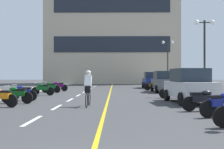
# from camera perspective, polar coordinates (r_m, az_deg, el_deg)

# --- Properties ---
(ground_plane) EXTENTS (140.00, 140.00, 0.00)m
(ground_plane) POSITION_cam_1_polar(r_m,az_deg,el_deg) (24.57, -0.98, -3.55)
(ground_plane) COLOR #38383A
(curb_left) EXTENTS (2.40, 72.00, 0.12)m
(curb_left) POSITION_cam_1_polar(r_m,az_deg,el_deg) (28.65, -15.37, -2.93)
(curb_left) COLOR #B7B2A8
(curb_left) RESTS_ON ground
(curb_right) EXTENTS (2.40, 72.00, 0.12)m
(curb_right) POSITION_cam_1_polar(r_m,az_deg,el_deg) (28.32, 13.94, -2.97)
(curb_right) COLOR #B7B2A8
(curb_right) RESTS_ON ground
(lane_dash_1) EXTENTS (0.14, 2.20, 0.01)m
(lane_dash_1) POSITION_cam_1_polar(r_m,az_deg,el_deg) (9.99, -15.06, -8.55)
(lane_dash_1) COLOR silver
(lane_dash_1) RESTS_ON ground
(lane_dash_2) EXTENTS (0.14, 2.20, 0.01)m
(lane_dash_2) POSITION_cam_1_polar(r_m,az_deg,el_deg) (13.86, -10.57, -6.19)
(lane_dash_2) COLOR silver
(lane_dash_2) RESTS_ON ground
(lane_dash_3) EXTENTS (0.14, 2.20, 0.01)m
(lane_dash_3) POSITION_cam_1_polar(r_m,az_deg,el_deg) (17.78, -8.07, -4.85)
(lane_dash_3) COLOR silver
(lane_dash_3) RESTS_ON ground
(lane_dash_4) EXTENTS (0.14, 2.20, 0.01)m
(lane_dash_4) POSITION_cam_1_polar(r_m,az_deg,el_deg) (21.73, -6.48, -3.99)
(lane_dash_4) COLOR silver
(lane_dash_4) RESTS_ON ground
(lane_dash_5) EXTENTS (0.14, 2.20, 0.01)m
(lane_dash_5) POSITION_cam_1_polar(r_m,az_deg,el_deg) (25.70, -5.38, -3.39)
(lane_dash_5) COLOR silver
(lane_dash_5) RESTS_ON ground
(lane_dash_6) EXTENTS (0.14, 2.20, 0.01)m
(lane_dash_6) POSITION_cam_1_polar(r_m,az_deg,el_deg) (29.67, -4.58, -2.95)
(lane_dash_6) COLOR silver
(lane_dash_6) RESTS_ON ground
(lane_dash_7) EXTENTS (0.14, 2.20, 0.01)m
(lane_dash_7) POSITION_cam_1_polar(r_m,az_deg,el_deg) (33.66, -3.97, -2.61)
(lane_dash_7) COLOR silver
(lane_dash_7) RESTS_ON ground
(lane_dash_8) EXTENTS (0.14, 2.20, 0.01)m
(lane_dash_8) POSITION_cam_1_polar(r_m,az_deg,el_deg) (37.64, -3.49, -2.35)
(lane_dash_8) COLOR silver
(lane_dash_8) RESTS_ON ground
(lane_dash_9) EXTENTS (0.14, 2.20, 0.01)m
(lane_dash_9) POSITION_cam_1_polar(r_m,az_deg,el_deg) (41.63, -3.10, -2.14)
(lane_dash_9) COLOR silver
(lane_dash_9) RESTS_ON ground
(lane_dash_10) EXTENTS (0.14, 2.20, 0.01)m
(lane_dash_10) POSITION_cam_1_polar(r_m,az_deg,el_deg) (45.62, -2.78, -1.96)
(lane_dash_10) COLOR silver
(lane_dash_10) RESTS_ON ground
(lane_dash_11) EXTENTS (0.14, 2.20, 0.01)m
(lane_dash_11) POSITION_cam_1_polar(r_m,az_deg,el_deg) (49.61, -2.51, -1.81)
(lane_dash_11) COLOR silver
(lane_dash_11) RESTS_ON ground
(centre_line_yellow) EXTENTS (0.12, 66.00, 0.01)m
(centre_line_yellow) POSITION_cam_1_polar(r_m,az_deg,el_deg) (27.56, -0.29, -3.17)
(centre_line_yellow) COLOR gold
(centre_line_yellow) RESTS_ON ground
(office_building) EXTENTS (22.68, 7.43, 21.74)m
(office_building) POSITION_cam_1_polar(r_m,az_deg,el_deg) (53.02, 0.02, 10.09)
(office_building) COLOR #BCAD93
(office_building) RESTS_ON ground
(street_lamp_mid) EXTENTS (1.46, 0.36, 5.29)m
(street_lamp_mid) POSITION_cam_1_polar(r_m,az_deg,el_deg) (22.25, 17.36, 6.34)
(street_lamp_mid) COLOR black
(street_lamp_mid) RESTS_ON curb_right
(street_lamp_far) EXTENTS (1.46, 0.36, 5.52)m
(street_lamp_far) POSITION_cam_1_polar(r_m,az_deg,el_deg) (36.74, 10.66, 4.02)
(street_lamp_far) COLOR black
(street_lamp_far) RESTS_ON curb_right
(parked_car_near) EXTENTS (2.18, 4.32, 1.82)m
(parked_car_near) POSITION_cam_1_polar(r_m,az_deg,el_deg) (16.23, 14.65, -2.07)
(parked_car_near) COLOR black
(parked_car_near) RESTS_ON ground
(parked_car_mid) EXTENTS (1.95, 4.21, 1.82)m
(parked_car_mid) POSITION_cam_1_polar(r_m,az_deg,el_deg) (25.89, 9.98, -1.34)
(parked_car_mid) COLOR black
(parked_car_mid) RESTS_ON ground
(parked_car_far) EXTENTS (1.95, 4.22, 1.82)m
(parked_car_far) POSITION_cam_1_polar(r_m,az_deg,el_deg) (33.98, 7.60, -1.05)
(parked_car_far) COLOR black
(parked_car_far) RESTS_ON ground
(motorcycle_2) EXTENTS (1.63, 0.81, 0.92)m
(motorcycle_2) POSITION_cam_1_polar(r_m,az_deg,el_deg) (11.08, 20.20, -5.27)
(motorcycle_2) COLOR black
(motorcycle_2) RESTS_ON ground
(motorcycle_3) EXTENTS (1.70, 0.60, 0.92)m
(motorcycle_3) POSITION_cam_1_polar(r_m,az_deg,el_deg) (12.66, 16.95, -4.63)
(motorcycle_3) COLOR black
(motorcycle_3) RESTS_ON ground
(motorcycle_4) EXTENTS (1.68, 0.66, 0.92)m
(motorcycle_4) POSITION_cam_1_polar(r_m,az_deg,el_deg) (14.61, -20.61, -4.02)
(motorcycle_4) COLOR black
(motorcycle_4) RESTS_ON ground
(motorcycle_5) EXTENTS (1.70, 0.60, 0.92)m
(motorcycle_5) POSITION_cam_1_polar(r_m,az_deg,el_deg) (16.12, -17.83, -3.66)
(motorcycle_5) COLOR black
(motorcycle_5) RESTS_ON ground
(motorcycle_6) EXTENTS (1.69, 0.61, 0.92)m
(motorcycle_6) POSITION_cam_1_polar(r_m,az_deg,el_deg) (17.81, -16.76, -3.32)
(motorcycle_6) COLOR black
(motorcycle_6) RESTS_ON ground
(motorcycle_7) EXTENTS (1.70, 0.60, 0.92)m
(motorcycle_7) POSITION_cam_1_polar(r_m,az_deg,el_deg) (19.20, 11.53, -3.09)
(motorcycle_7) COLOR black
(motorcycle_7) RESTS_ON ground
(motorcycle_8) EXTENTS (1.70, 0.60, 0.92)m
(motorcycle_8) POSITION_cam_1_polar(r_m,az_deg,el_deg) (22.09, -13.21, -2.70)
(motorcycle_8) COLOR black
(motorcycle_8) RESTS_ON ground
(motorcycle_9) EXTENTS (1.67, 0.68, 0.92)m
(motorcycle_9) POSITION_cam_1_polar(r_m,az_deg,el_deg) (25.31, -11.67, -2.37)
(motorcycle_9) COLOR black
(motorcycle_9) RESTS_ON ground
(motorcycle_10) EXTENTS (1.68, 0.65, 0.92)m
(motorcycle_10) POSITION_cam_1_polar(r_m,az_deg,el_deg) (27.37, -10.32, -2.20)
(motorcycle_10) COLOR black
(motorcycle_10) RESTS_ON ground
(motorcycle_11) EXTENTS (1.70, 0.60, 0.92)m
(motorcycle_11) POSITION_cam_1_polar(r_m,az_deg,el_deg) (28.65, 7.94, -2.11)
(motorcycle_11) COLOR black
(motorcycle_11) RESTS_ON ground
(motorcycle_12) EXTENTS (1.70, 0.60, 0.92)m
(motorcycle_12) POSITION_cam_1_polar(r_m,az_deg,el_deg) (30.26, 7.91, -2.00)
(motorcycle_12) COLOR black
(motorcycle_12) RESTS_ON ground
(cyclist_rider) EXTENTS (0.42, 1.77, 1.71)m
(cyclist_rider) POSITION_cam_1_polar(r_m,az_deg,el_deg) (13.95, -4.63, -2.51)
(cyclist_rider) COLOR black
(cyclist_rider) RESTS_ON ground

